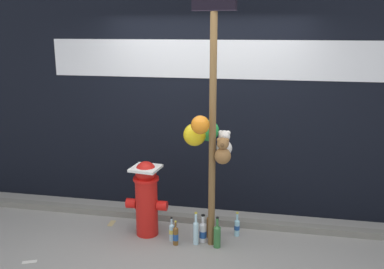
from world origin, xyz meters
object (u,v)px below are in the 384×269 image
object	(u,v)px
bottle_1	(196,231)
bottle_5	(237,227)
bottle_6	(176,236)
bottle_4	(203,232)
memorial_post	(210,111)
fire_hydrant	(146,197)
bottle_0	(210,226)
bottle_2	(217,235)
bottle_3	(172,231)

from	to	relation	value
bottle_1	bottle_5	xyz separation A→B (m)	(0.43, 0.28, -0.04)
bottle_5	bottle_6	xyz separation A→B (m)	(-0.65, -0.34, -0.00)
bottle_1	bottle_4	world-z (taller)	bottle_1
memorial_post	fire_hydrant	bearing A→B (deg)	174.39
bottle_1	bottle_0	bearing A→B (deg)	56.61
bottle_1	bottle_4	distance (m)	0.10
bottle_1	bottle_6	distance (m)	0.23
bottle_1	bottle_2	size ratio (longest dim) A/B	1.07
bottle_2	bottle_5	bearing A→B (deg)	58.17
bottle_1	bottle_3	distance (m)	0.29
bottle_0	bottle_2	bearing A→B (deg)	-61.79
bottle_0	bottle_6	distance (m)	0.42
bottle_1	bottle_2	bearing A→B (deg)	-5.33
memorial_post	bottle_1	xyz separation A→B (m)	(-0.13, -0.06, -1.35)
bottle_1	bottle_4	bearing A→B (deg)	45.77
fire_hydrant	bottle_0	world-z (taller)	fire_hydrant
bottle_0	bottle_4	size ratio (longest dim) A/B	1.05
bottle_0	bottle_1	distance (m)	0.23
fire_hydrant	bottle_3	world-z (taller)	fire_hydrant
bottle_3	bottle_6	xyz separation A→B (m)	(0.07, -0.09, -0.00)
bottle_3	bottle_4	world-z (taller)	bottle_4
bottle_1	bottle_6	world-z (taller)	bottle_1
fire_hydrant	bottle_3	xyz separation A→B (m)	(0.32, -0.10, -0.35)
bottle_5	memorial_post	bearing A→B (deg)	-143.00
bottle_0	bottle_3	xyz separation A→B (m)	(-0.41, -0.16, -0.03)
bottle_6	memorial_post	bearing A→B (deg)	18.43
bottle_1	bottle_6	xyz separation A→B (m)	(-0.22, -0.06, -0.04)
fire_hydrant	bottle_4	bearing A→B (deg)	-5.13
bottle_4	memorial_post	bearing A→B (deg)	-10.72
memorial_post	bottle_2	distance (m)	1.37
bottle_0	bottle_5	bearing A→B (deg)	16.90
bottle_5	bottle_6	bearing A→B (deg)	-152.18
bottle_3	bottle_6	world-z (taller)	bottle_6
fire_hydrant	bottle_2	size ratio (longest dim) A/B	2.48
bottle_3	bottle_0	bearing A→B (deg)	21.51
memorial_post	bottle_0	distance (m)	1.37
fire_hydrant	bottle_5	xyz separation A→B (m)	(1.03, 0.15, -0.35)
bottle_0	bottle_1	bearing A→B (deg)	-123.39
memorial_post	bottle_0	size ratio (longest dim) A/B	8.37
memorial_post	bottle_1	world-z (taller)	memorial_post
bottle_0	bottle_5	world-z (taller)	bottle_0
bottle_5	bottle_6	distance (m)	0.73
fire_hydrant	bottle_1	world-z (taller)	fire_hydrant
memorial_post	bottle_2	bearing A→B (deg)	-36.28
bottle_1	bottle_2	world-z (taller)	bottle_1
memorial_post	bottle_3	bearing A→B (deg)	-176.08
bottle_2	bottle_3	distance (m)	0.53
bottle_2	bottle_0	bearing A→B (deg)	118.21
fire_hydrant	bottle_0	distance (m)	0.79
bottle_4	fire_hydrant	bearing A→B (deg)	174.87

